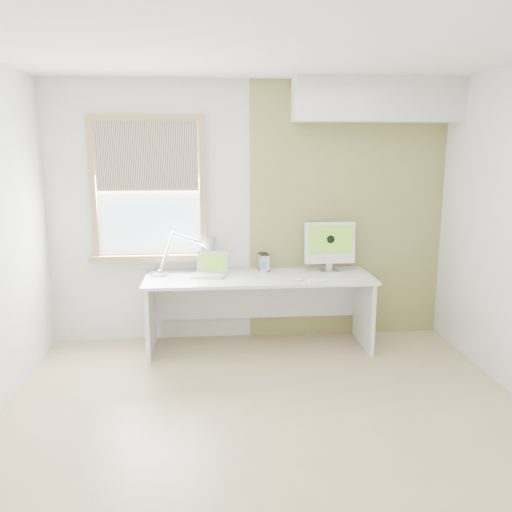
{
  "coord_description": "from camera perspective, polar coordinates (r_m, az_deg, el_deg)",
  "views": [
    {
      "loc": [
        -0.42,
        -3.64,
        1.97
      ],
      "look_at": [
        0.0,
        1.05,
        1.0
      ],
      "focal_mm": 37.73,
      "sensor_mm": 36.0,
      "label": 1
    }
  ],
  "objects": [
    {
      "name": "desk_lamp",
      "position": [
        5.37,
        -5.87,
        0.62
      ],
      "size": [
        0.76,
        0.39,
        0.42
      ],
      "color": "silver",
      "rests_on": "desk"
    },
    {
      "name": "desk",
      "position": [
        5.3,
        0.26,
        -4.06
      ],
      "size": [
        2.2,
        0.7,
        0.73
      ],
      "color": "white",
      "rests_on": "room"
    },
    {
      "name": "room",
      "position": [
        3.72,
        1.43,
        1.26
      ],
      "size": [
        4.04,
        3.54,
        2.64
      ],
      "color": "tan",
      "rests_on": "ground"
    },
    {
      "name": "mouse",
      "position": [
        5.05,
        4.64,
        -2.45
      ],
      "size": [
        0.07,
        0.1,
        0.03
      ],
      "primitive_type": "ellipsoid",
      "rotation": [
        0.0,
        0.0,
        0.17
      ],
      "color": "white",
      "rests_on": "desk"
    },
    {
      "name": "external_drive",
      "position": [
        5.41,
        0.82,
        -0.65
      ],
      "size": [
        0.11,
        0.15,
        0.18
      ],
      "color": "silver",
      "rests_on": "desk"
    },
    {
      "name": "accent_wall",
      "position": [
        5.6,
        9.64,
        4.62
      ],
      "size": [
        2.0,
        0.02,
        2.6
      ],
      "primitive_type": "cube",
      "color": "olive",
      "rests_on": "room"
    },
    {
      "name": "soffit",
      "position": [
        5.47,
        12.62,
        15.89
      ],
      "size": [
        1.6,
        0.4,
        0.42
      ],
      "primitive_type": "cube",
      "color": "white",
      "rests_on": "room"
    },
    {
      "name": "window",
      "position": [
        5.4,
        -11.35,
        6.91
      ],
      "size": [
        1.2,
        0.14,
        1.42
      ],
      "color": "#9D7D4F",
      "rests_on": "room"
    },
    {
      "name": "laptop",
      "position": [
        5.23,
        -4.85,
        -1.48
      ],
      "size": [
        0.39,
        0.35,
        0.22
      ],
      "color": "silver",
      "rests_on": "desk"
    },
    {
      "name": "imac",
      "position": [
        5.4,
        7.83,
        1.28
      ],
      "size": [
        0.51,
        0.17,
        0.5
      ],
      "color": "silver",
      "rests_on": "desk"
    },
    {
      "name": "keyboard",
      "position": [
        5.07,
        8.1,
        -2.51
      ],
      "size": [
        0.47,
        0.16,
        0.02
      ],
      "color": "white",
      "rests_on": "desk"
    },
    {
      "name": "phone_dock",
      "position": [
        5.33,
        0.84,
        -1.38
      ],
      "size": [
        0.08,
        0.08,
        0.13
      ],
      "color": "silver",
      "rests_on": "desk"
    }
  ]
}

